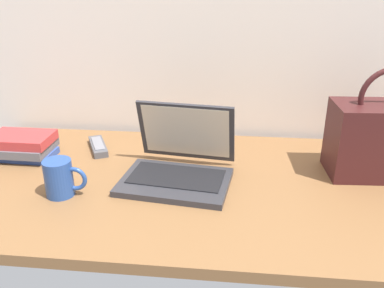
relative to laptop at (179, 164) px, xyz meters
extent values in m
cube|color=brown|center=(0.09, -0.02, -0.06)|extent=(1.60, 0.76, 0.03)
cube|color=#2D2D33|center=(-0.01, -0.05, -0.04)|extent=(0.33, 0.26, 0.02)
cube|color=black|center=(0.00, -0.03, -0.03)|extent=(0.29, 0.17, 0.00)
cube|color=#2D2D33|center=(0.01, 0.09, 0.07)|extent=(0.31, 0.10, 0.20)
cube|color=beige|center=(0.01, 0.08, 0.07)|extent=(0.27, 0.08, 0.17)
cylinder|color=#26478C|center=(-0.31, -0.14, 0.01)|extent=(0.08, 0.08, 0.10)
torus|color=#26478C|center=(-0.27, -0.14, 0.01)|extent=(0.07, 0.01, 0.07)
cylinder|color=brown|center=(-0.31, -0.14, 0.05)|extent=(0.07, 0.07, 0.00)
cube|color=#4C4C51|center=(-0.31, 0.18, -0.03)|extent=(0.11, 0.16, 0.02)
cube|color=slate|center=(-0.31, 0.18, -0.02)|extent=(0.08, 0.12, 0.00)
cube|color=#3F1919|center=(0.60, 0.09, 0.06)|extent=(0.31, 0.18, 0.22)
cube|color=#334C99|center=(-0.54, 0.09, -0.03)|extent=(0.21, 0.12, 0.02)
cube|color=#595960|center=(-0.54, 0.09, -0.01)|extent=(0.19, 0.15, 0.03)
cube|color=#B23333|center=(-0.54, 0.09, 0.02)|extent=(0.20, 0.13, 0.03)
camera|label=1|loc=(0.15, -1.07, 0.52)|focal=37.95mm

